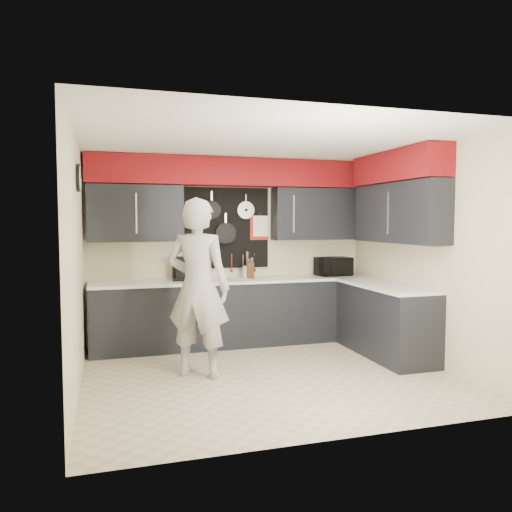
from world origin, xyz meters
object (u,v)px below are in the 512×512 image
object	(u,v)px
knife_block	(250,270)
person	(198,288)
utensil_crock	(247,272)
coffee_maker	(179,268)
microwave	(333,266)

from	to	relation	value
knife_block	person	world-z (taller)	person
utensil_crock	coffee_maker	size ratio (longest dim) A/B	0.52
utensil_crock	coffee_maker	xyz separation A→B (m)	(-0.96, -0.00, 0.08)
person	coffee_maker	bearing A→B (deg)	-57.86
utensil_crock	knife_block	bearing A→B (deg)	-56.22
microwave	knife_block	world-z (taller)	microwave
knife_block	coffee_maker	xyz separation A→B (m)	(-0.99, 0.05, 0.06)
utensil_crock	microwave	bearing A→B (deg)	-2.98
utensil_crock	coffee_maker	distance (m)	0.96
microwave	knife_block	size ratio (longest dim) A/B	2.14
knife_block	utensil_crock	distance (m)	0.06
coffee_maker	knife_block	bearing A→B (deg)	8.27
knife_block	coffee_maker	bearing A→B (deg)	-168.38
coffee_maker	person	bearing A→B (deg)	-78.28
utensil_crock	person	size ratio (longest dim) A/B	0.09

